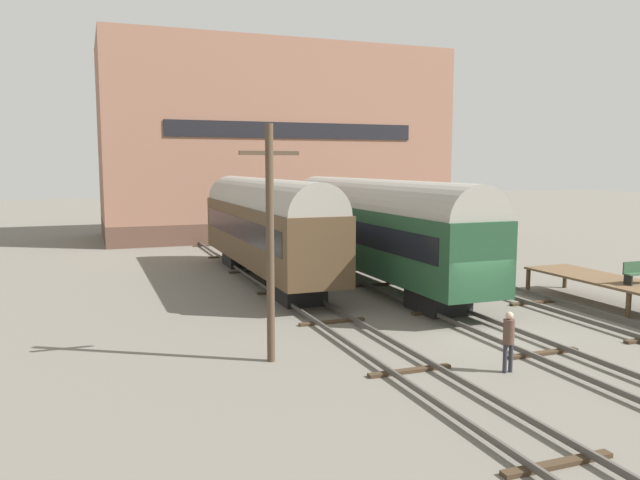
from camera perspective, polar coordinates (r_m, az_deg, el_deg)
ground_plane at (r=23.32m, az=14.90°, el=-8.05°), size 200.00×200.00×0.00m
track_left at (r=20.97m, az=4.21°, el=-9.13°), size 2.60×60.00×0.26m
track_middle at (r=23.29m, az=14.91°, el=-7.71°), size 2.60×60.00×0.26m
track_right at (r=26.26m, az=23.37°, el=-6.40°), size 2.60×60.00×0.26m
train_car_brown at (r=31.75m, az=-5.03°, el=1.59°), size 2.88×16.25×5.26m
train_car_green at (r=30.38m, az=5.26°, el=1.34°), size 2.89×17.37×5.24m
bench at (r=28.24m, az=27.09°, el=-2.61°), size 1.40×0.40×0.91m
person_worker at (r=18.75m, az=16.87°, el=-8.38°), size 0.32×0.32×1.78m
utility_pole at (r=18.53m, az=-4.59°, el=0.05°), size 1.80×0.24×7.12m
warehouse_building at (r=53.73m, az=-4.22°, el=8.83°), size 28.05×11.20×15.53m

